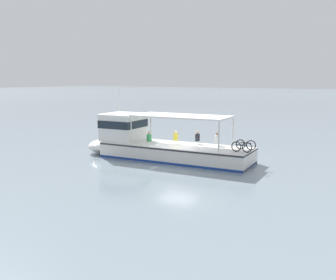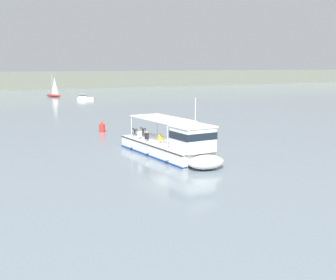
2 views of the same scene
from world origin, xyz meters
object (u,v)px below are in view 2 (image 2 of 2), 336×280
object	(u,v)px
sailboat_horizon_west	(54,95)
channel_buoy	(102,127)
ferry_main	(174,146)
motorboat_far_left	(84,97)

from	to	relation	value
sailboat_horizon_west	channel_buoy	distance (m)	60.03
ferry_main	motorboat_far_left	xyz separation A→B (m)	(10.88, 63.63, -0.47)
ferry_main	motorboat_far_left	world-z (taller)	ferry_main
ferry_main	channel_buoy	distance (m)	16.57
channel_buoy	sailboat_horizon_west	bearing A→B (deg)	82.76
ferry_main	motorboat_far_left	distance (m)	64.56
motorboat_far_left	channel_buoy	xyz separation A→B (m)	(-11.68, -47.09, 0.02)
sailboat_horizon_west	channel_buoy	world-z (taller)	sailboat_horizon_west
sailboat_horizon_west	channel_buoy	bearing A→B (deg)	-97.24
ferry_main	sailboat_horizon_west	size ratio (longest dim) A/B	2.40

